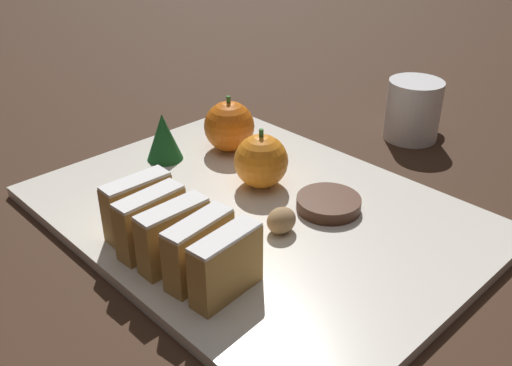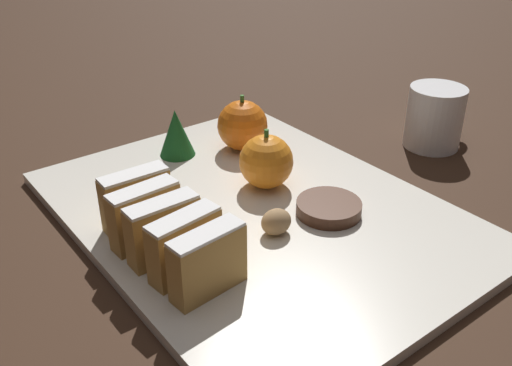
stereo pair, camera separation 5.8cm
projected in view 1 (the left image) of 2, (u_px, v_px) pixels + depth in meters
The scene contains 13 objects.
ground_plane at pixel (256, 218), 0.60m from camera, with size 6.00×6.00×0.00m, color #382316.
serving_platter at pixel (256, 213), 0.60m from camera, with size 0.34×0.45×0.01m.
stollen_slice_front at pixel (226, 265), 0.46m from camera, with size 0.07×0.03×0.06m.
stollen_slice_second at pixel (199, 250), 0.48m from camera, with size 0.07×0.03×0.06m.
stollen_slice_third at pixel (174, 236), 0.50m from camera, with size 0.07×0.02×0.06m.
stollen_slice_fourth at pixel (151, 222), 0.52m from camera, with size 0.07×0.02×0.06m.
stollen_slice_fifth at pixel (138, 206), 0.54m from camera, with size 0.07×0.02×0.06m.
orange_near at pixel (261, 161), 0.63m from camera, with size 0.06×0.06×0.07m.
orange_far at pixel (229, 126), 0.71m from camera, with size 0.06×0.06×0.07m.
walnut at pixel (281, 220), 0.55m from camera, with size 0.03×0.03×0.03m.
chocolate_cookie at pixel (329, 203), 0.59m from camera, with size 0.07×0.07×0.01m.
evergreen_sprig at pixel (166, 136), 0.68m from camera, with size 0.04×0.04×0.06m.
coffee_mug at pixel (413, 109), 0.76m from camera, with size 0.10×0.07×0.08m.
Camera 1 is at (-0.35, -0.37, 0.33)m, focal length 40.00 mm.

